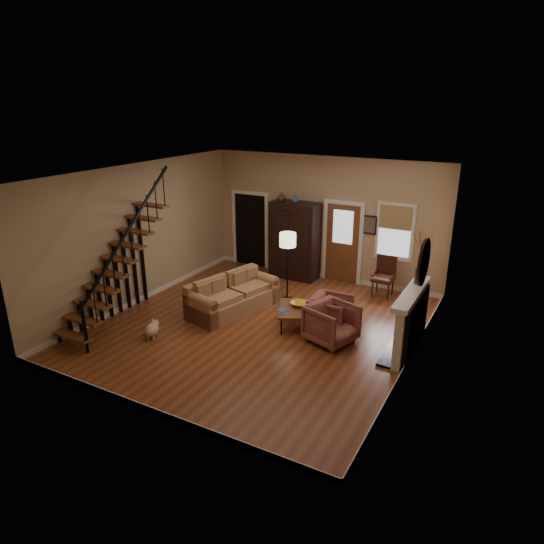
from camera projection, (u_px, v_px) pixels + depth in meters
The scene contains 15 objects.
room at pixel (280, 238), 11.68m from camera, with size 7.00×7.33×3.30m.
staircase at pixel (113, 254), 10.18m from camera, with size 0.94×2.80×3.20m, color brown, non-canonical shape.
fireplace at pixel (413, 316), 9.30m from camera, with size 0.33×1.95×2.30m.
armoire at pixel (295, 240), 13.11m from camera, with size 1.30×0.60×2.10m, color black, non-canonical shape.
vase_a at pixel (282, 197), 12.78m from camera, with size 0.24×0.24×0.25m, color #4C2619.
vase_b at pixel (295, 199), 12.61m from camera, with size 0.20×0.20×0.21m, color #334C60.
sofa at pixel (233, 295), 11.16m from camera, with size 0.93×2.16×0.81m, color #A8754C, non-canonical shape.
coffee_table at pixel (294, 316), 10.54m from camera, with size 0.63×1.08×0.41m, color brown, non-canonical shape.
bowl at pixel (299, 304), 10.55m from camera, with size 0.37×0.37×0.09m, color gold.
books at pixel (283, 311), 10.27m from camera, with size 0.20×0.27×0.05m, color beige, non-canonical shape.
armchair_left at pixel (332, 324), 9.75m from camera, with size 0.86×0.89×0.81m, color maroon.
armchair_right at pixel (331, 313), 10.31m from camera, with size 0.80×0.82×0.75m, color maroon.
floor_lamp at pixel (287, 267), 11.62m from camera, with size 0.39×0.39×1.70m, color black, non-canonical shape.
side_chair at pixel (383, 277), 11.98m from camera, with size 0.54×0.54×1.02m, color #341A10, non-canonical shape.
dog at pixel (152, 330), 10.00m from camera, with size 0.26×0.45×0.33m, color beige, non-canonical shape.
Camera 1 is at (4.80, -8.22, 4.69)m, focal length 32.00 mm.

